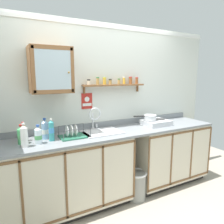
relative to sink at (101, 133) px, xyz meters
The scene contains 20 objects.
floor 1.03m from the sink, 67.57° to the right, with size 6.31×6.31×0.00m, color #9E9384.
back_wall 0.43m from the sink, 62.79° to the left, with size 3.91×0.07×2.44m.
lower_cabinet_run 0.76m from the sink, behind, with size 1.83×0.62×0.94m.
lower_cabinet_run_right 1.26m from the sink, ahead, with size 1.26×0.62×0.94m.
countertop 0.15m from the sink, 15.29° to the right, with size 3.27×0.64×0.03m, color gray.
backsplash 0.30m from the sink, 59.70° to the left, with size 3.27×0.02×0.08m, color gray.
sink is the anchor object (origin of this frame).
hot_plate_stove 0.92m from the sink, ahead, with size 0.39×0.33×0.08m.
saucepan 0.83m from the sink, ahead, with size 0.34×0.19×0.08m.
bottle_opaque_white_0 0.98m from the sink, behind, with size 0.08×0.08×0.26m.
bottle_water_blue_1 0.73m from the sink, behind, with size 0.08×0.08×0.25m.
bottle_detergent_teal_2 0.68m from the sink, behind, with size 0.06×0.06×0.27m.
bottle_soda_green_3 0.99m from the sink, behind, with size 0.08×0.08×0.22m.
bottle_water_clear_4 0.83m from the sink, behind, with size 0.08×0.08×0.22m.
bottle_juice_amber_5 0.96m from the sink, behind, with size 0.06×0.06×0.23m.
dish_rack 0.40m from the sink, behind, with size 0.36×0.27×0.15m.
wall_cabinet 1.02m from the sink, 169.85° to the left, with size 0.48×0.34×0.54m.
spice_shelf 0.74m from the sink, 31.68° to the left, with size 0.95×0.14×0.23m.
warning_sign 0.49m from the sink, 108.97° to the left, with size 0.16×0.01×0.22m.
trash_bin 0.90m from the sink, 28.67° to the right, with size 0.29×0.29×0.40m.
Camera 1 is at (-1.28, -2.09, 1.71)m, focal length 33.30 mm.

